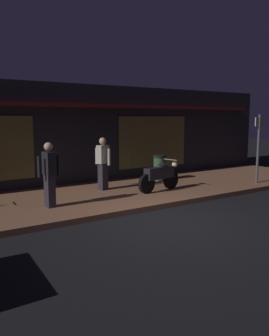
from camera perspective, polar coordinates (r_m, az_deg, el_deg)
ground_plane at (r=8.28m, az=5.68°, el=-8.84°), size 60.00×60.00×0.00m
sidewalk_slab at (r=10.68m, az=-4.51°, el=-4.52°), size 18.00×4.00×0.15m
storefront_building at (r=13.51m, az=-11.57°, el=5.41°), size 18.00×3.30×3.60m
motorcycle at (r=10.90m, az=4.22°, el=-1.20°), size 1.70×0.58×0.97m
person_photographer at (r=9.08m, az=-13.85°, el=-0.87°), size 0.62×0.40×1.67m
person_bystander at (r=11.04m, az=-5.23°, el=0.91°), size 0.43×0.60×1.67m
sign_post at (r=12.91m, az=19.70°, el=3.67°), size 0.44×0.09×2.40m
trash_bin at (r=12.81m, az=4.14°, el=0.09°), size 0.48×0.48×0.93m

